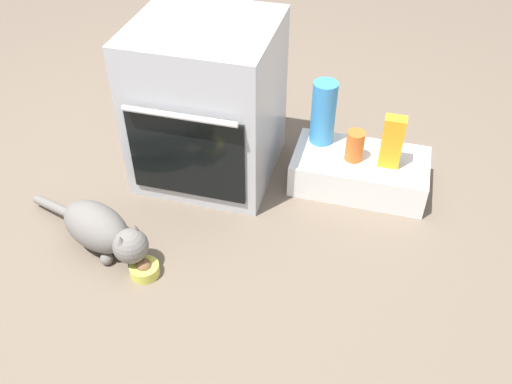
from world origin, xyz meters
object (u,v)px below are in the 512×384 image
water_bottle (323,113)px  cat (102,230)px  oven (208,103)px  juice_carton (392,142)px  food_bowl (145,269)px  pantry_cabinet (359,171)px  sauce_jar (355,146)px

water_bottle → cat: bearing=-134.6°
oven → juice_carton: size_ratio=3.00×
oven → food_bowl: 0.78m
oven → water_bottle: size_ratio=2.40×
cat → oven: bearing=90.4°
pantry_cabinet → oven: bearing=-176.0°
cat → water_bottle: (0.74, 0.75, 0.20)m
pantry_cabinet → juice_carton: (0.12, -0.02, 0.20)m
sauce_jar → food_bowl: bearing=-133.4°
oven → pantry_cabinet: size_ratio=1.20×
oven → food_bowl: bearing=-92.9°
oven → food_bowl: (-0.04, -0.71, -0.33)m
water_bottle → sauce_jar: bearing=-32.0°
water_bottle → sauce_jar: water_bottle is taller
oven → juice_carton: 0.82m
food_bowl → water_bottle: bearing=57.5°
juice_carton → sauce_jar: size_ratio=1.71×
pantry_cabinet → water_bottle: (-0.20, 0.08, 0.23)m
water_bottle → juice_carton: bearing=-17.9°
oven → sauce_jar: 0.67m
cat → water_bottle: size_ratio=2.15×
pantry_cabinet → sauce_jar: size_ratio=4.27×
cat → water_bottle: water_bottle is taller
pantry_cabinet → juice_carton: size_ratio=2.49×
pantry_cabinet → juice_carton: 0.23m
juice_carton → cat: bearing=-148.4°
oven → juice_carton: bearing=2.0°
oven → water_bottle: (0.50, 0.13, -0.05)m
sauce_jar → juice_carton: bearing=-0.1°
food_bowl → juice_carton: bearing=40.9°
cat → sauce_jar: sauce_jar is taller
food_bowl → sauce_jar: 1.03m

